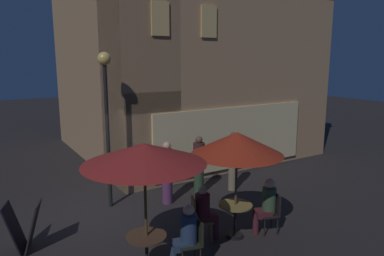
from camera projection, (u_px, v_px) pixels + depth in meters
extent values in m
plane|color=#272323|center=(93.00, 216.00, 9.05)|extent=(60.00, 60.00, 0.00)
cube|color=tan|center=(228.00, 66.00, 12.85)|extent=(8.72, 1.88, 7.32)
cube|color=tan|center=(105.00, 65.00, 13.81)|extent=(1.88, 8.43, 7.32)
cube|color=#DFBC6F|center=(160.00, 19.00, 10.15)|extent=(0.55, 0.06, 0.95)
cube|color=#DFBC6F|center=(209.00, 22.00, 11.01)|extent=(0.55, 0.06, 0.95)
cube|color=beige|center=(234.00, 138.00, 12.26)|extent=(6.11, 0.08, 2.10)
cylinder|color=black|center=(108.00, 137.00, 9.32)|extent=(0.10, 0.10, 3.80)
sphere|color=#F6CA61|center=(104.00, 59.00, 8.94)|extent=(0.34, 0.34, 0.34)
cube|color=black|center=(33.00, 226.00, 7.38)|extent=(0.48, 0.63, 1.01)
cube|color=black|center=(14.00, 228.00, 7.30)|extent=(0.48, 0.63, 1.01)
cylinder|color=black|center=(235.00, 236.00, 8.02)|extent=(0.40, 0.40, 0.03)
cylinder|color=black|center=(235.00, 221.00, 7.96)|extent=(0.06, 0.06, 0.73)
cylinder|color=olive|center=(236.00, 205.00, 7.88)|extent=(0.74, 0.74, 0.03)
cylinder|color=black|center=(147.00, 256.00, 6.53)|extent=(0.06, 0.06, 0.75)
cylinder|color=#452F20|center=(146.00, 236.00, 6.45)|extent=(0.73, 0.73, 0.03)
cylinder|color=black|center=(235.00, 235.00, 8.02)|extent=(0.36, 0.36, 0.06)
cylinder|color=#4E3E28|center=(236.00, 187.00, 7.80)|extent=(0.05, 0.05, 2.33)
cone|color=#A12915|center=(237.00, 143.00, 7.62)|extent=(1.98, 1.98, 0.48)
cylinder|color=#51391C|center=(146.00, 213.00, 6.37)|extent=(0.05, 0.05, 2.44)
cone|color=maroon|center=(144.00, 154.00, 6.16)|extent=(2.17, 2.17, 0.37)
cylinder|color=brown|center=(208.00, 226.00, 8.06)|extent=(0.03, 0.03, 0.44)
cylinder|color=brown|center=(212.00, 233.00, 7.73)|extent=(0.03, 0.03, 0.44)
cylinder|color=brown|center=(193.00, 227.00, 8.01)|extent=(0.03, 0.03, 0.44)
cylinder|color=brown|center=(196.00, 234.00, 7.67)|extent=(0.03, 0.03, 0.44)
cube|color=brown|center=(202.00, 220.00, 7.82)|extent=(0.57, 0.57, 0.04)
cube|color=brown|center=(193.00, 209.00, 7.74)|extent=(0.21, 0.42, 0.48)
cylinder|color=black|center=(265.00, 228.00, 7.98)|extent=(0.03, 0.03, 0.42)
cylinder|color=black|center=(259.00, 222.00, 8.28)|extent=(0.03, 0.03, 0.42)
cylinder|color=black|center=(277.00, 226.00, 8.05)|extent=(0.03, 0.03, 0.42)
cylinder|color=black|center=(271.00, 220.00, 8.35)|extent=(0.03, 0.03, 0.42)
cube|color=black|center=(268.00, 214.00, 8.12)|extent=(0.50, 0.50, 0.04)
cube|color=black|center=(276.00, 203.00, 8.12)|extent=(0.16, 0.39, 0.47)
cylinder|color=black|center=(178.00, 253.00, 6.90)|extent=(0.03, 0.03, 0.48)
cylinder|color=black|center=(195.00, 250.00, 7.01)|extent=(0.03, 0.03, 0.48)
cube|color=black|center=(189.00, 243.00, 6.74)|extent=(0.53, 0.53, 0.03)
cube|color=black|center=(199.00, 230.00, 6.76)|extent=(0.14, 0.43, 0.44)
cube|color=#421C22|center=(209.00, 218.00, 7.84)|extent=(0.46, 0.43, 0.14)
cylinder|color=#421C22|center=(216.00, 228.00, 7.91)|extent=(0.14, 0.14, 0.49)
cylinder|color=#42161F|center=(202.00, 206.00, 7.76)|extent=(0.32, 0.32, 0.55)
sphere|color=tan|center=(203.00, 190.00, 7.69)|extent=(0.19, 0.19, 0.19)
cube|color=#4E1D25|center=(263.00, 213.00, 8.08)|extent=(0.44, 0.41, 0.14)
cylinder|color=#4E1D25|center=(256.00, 224.00, 8.09)|extent=(0.14, 0.14, 0.49)
cylinder|color=#364C32|center=(269.00, 200.00, 8.06)|extent=(0.31, 0.31, 0.58)
sphere|color=beige|center=(270.00, 183.00, 7.98)|extent=(0.23, 0.23, 0.23)
cube|color=#283750|center=(182.00, 245.00, 6.70)|extent=(0.43, 0.39, 0.14)
cylinder|color=navy|center=(189.00, 229.00, 6.69)|extent=(0.32, 0.32, 0.58)
sphere|color=beige|center=(189.00, 210.00, 6.62)|extent=(0.21, 0.21, 0.21)
cylinder|color=#61325F|center=(167.00, 188.00, 9.81)|extent=(0.28, 0.28, 0.87)
cylinder|color=#58366A|center=(167.00, 161.00, 9.67)|extent=(0.33, 0.33, 0.65)
sphere|color=tan|center=(167.00, 146.00, 9.59)|extent=(0.22, 0.22, 0.22)
cylinder|color=#2B452C|center=(199.00, 178.00, 10.49)|extent=(0.28, 0.28, 0.95)
cylinder|color=#462223|center=(199.00, 153.00, 10.34)|extent=(0.33, 0.33, 0.58)
sphere|color=brown|center=(199.00, 140.00, 10.27)|extent=(0.21, 0.21, 0.21)
cylinder|color=#7F735A|center=(233.00, 174.00, 10.81)|extent=(0.26, 0.26, 0.96)
cylinder|color=#501524|center=(233.00, 149.00, 10.66)|extent=(0.31, 0.31, 0.63)
sphere|color=brown|center=(233.00, 135.00, 10.58)|extent=(0.20, 0.20, 0.20)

